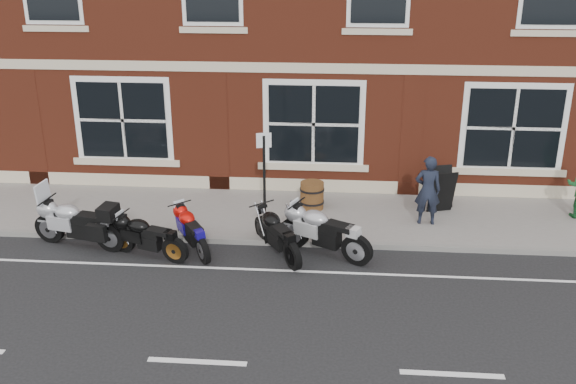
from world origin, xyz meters
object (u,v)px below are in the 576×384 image
at_px(moto_touring_silver, 76,221).
at_px(moto_sport_silver, 324,230).
at_px(pedestrian_left, 428,190).
at_px(moto_naked_black, 278,232).
at_px(a_board_sign, 441,189).
at_px(moto_sport_red, 193,229).
at_px(moto_sport_black, 147,235).
at_px(parking_sign, 264,176).
at_px(barrel_planter, 312,195).

bearing_deg(moto_touring_silver, moto_sport_silver, -77.08).
bearing_deg(pedestrian_left, moto_touring_silver, 13.02).
xyz_separation_m(moto_naked_black, a_board_sign, (3.78, 2.55, 0.12)).
bearing_deg(moto_sport_red, moto_sport_black, 172.80).
bearing_deg(moto_sport_red, parking_sign, -3.60).
xyz_separation_m(a_board_sign, barrel_planter, (-3.16, -0.14, -0.20)).
xyz_separation_m(moto_touring_silver, barrel_planter, (5.05, 2.34, -0.14)).
height_order(pedestrian_left, barrel_planter, pedestrian_left).
distance_m(moto_sport_red, moto_naked_black, 1.86).
height_order(moto_sport_red, pedestrian_left, pedestrian_left).
bearing_deg(moto_touring_silver, moto_sport_red, -76.75).
xyz_separation_m(moto_sport_black, pedestrian_left, (6.07, 2.01, 0.45)).
height_order(moto_naked_black, barrel_planter, moto_naked_black).
height_order(pedestrian_left, a_board_sign, pedestrian_left).
relative_size(moto_sport_red, moto_sport_silver, 0.83).
bearing_deg(barrel_planter, parking_sign, -123.11).
bearing_deg(moto_naked_black, moto_touring_silver, 147.71).
distance_m(moto_sport_red, pedestrian_left, 5.44).
relative_size(moto_touring_silver, pedestrian_left, 1.34).
bearing_deg(pedestrian_left, moto_sport_black, 19.53).
height_order(moto_sport_silver, barrel_planter, moto_sport_silver).
bearing_deg(parking_sign, moto_sport_black, -167.06).
bearing_deg(moto_naked_black, moto_sport_black, 155.23).
distance_m(pedestrian_left, parking_sign, 3.83).
xyz_separation_m(moto_sport_silver, moto_naked_black, (-0.98, -0.08, -0.05)).
bearing_deg(a_board_sign, moto_sport_black, -172.71).
height_order(moto_sport_red, moto_sport_black, moto_sport_black).
bearing_deg(moto_sport_black, moto_touring_silver, 95.95).
distance_m(moto_sport_black, moto_sport_silver, 3.75).
xyz_separation_m(moto_naked_black, parking_sign, (-0.38, 0.88, 0.94)).
bearing_deg(barrel_planter, moto_sport_silver, -81.15).
bearing_deg(moto_sport_red, moto_naked_black, -34.47).
relative_size(moto_sport_red, a_board_sign, 1.57).
relative_size(moto_sport_black, parking_sign, 0.79).
relative_size(moto_touring_silver, moto_naked_black, 1.21).
relative_size(moto_touring_silver, barrel_planter, 3.26).
distance_m(moto_naked_black, pedestrian_left, 3.75).
relative_size(moto_sport_silver, moto_naked_black, 1.11).
bearing_deg(moto_sport_silver, moto_sport_black, 125.76).
distance_m(moto_sport_black, parking_sign, 2.83).
bearing_deg(moto_sport_red, a_board_sign, -8.12).
xyz_separation_m(moto_sport_red, parking_sign, (1.48, 0.79, 0.98)).
bearing_deg(moto_naked_black, barrel_planter, 44.15).
height_order(moto_sport_black, pedestrian_left, pedestrian_left).
bearing_deg(parking_sign, moto_sport_silver, -44.46).
distance_m(moto_sport_black, moto_naked_black, 2.77).
bearing_deg(moto_sport_black, moto_naked_black, -64.41).
height_order(a_board_sign, barrel_planter, a_board_sign).
xyz_separation_m(moto_sport_silver, a_board_sign, (2.79, 2.48, 0.08)).
distance_m(moto_touring_silver, moto_sport_silver, 5.41).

